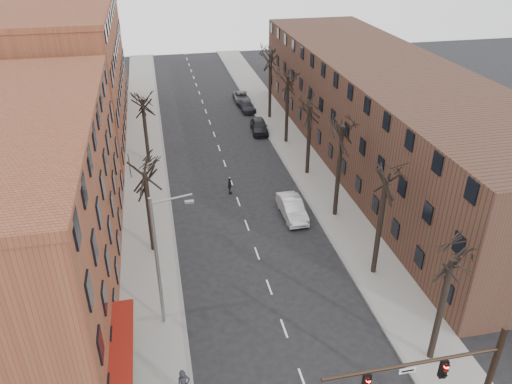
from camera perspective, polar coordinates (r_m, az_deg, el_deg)
sidewalk_left at (r=53.78m, az=-12.57°, el=3.87°), size 4.00×90.00×0.15m
sidewalk_right at (r=55.65m, az=4.11°, el=5.39°), size 4.00×90.00×0.15m
building_left_near at (r=34.57m, az=-26.43°, el=-2.42°), size 12.00×26.00×12.00m
building_left_far at (r=60.70m, az=-21.14°, el=12.51°), size 12.00×28.00×14.00m
building_right at (r=52.28m, az=14.38°, el=8.77°), size 12.00×50.00×10.00m
awning_left at (r=30.04m, az=-14.47°, el=-20.07°), size 1.20×7.00×0.15m
tree_right_a at (r=31.84m, az=19.21°, el=-17.46°), size 5.20×5.20×10.00m
tree_right_b at (r=36.95m, az=13.21°, el=-8.98°), size 5.20×5.20×10.80m
tree_right_c at (r=42.95m, az=8.96°, el=-2.64°), size 5.20×5.20×11.60m
tree_right_d at (r=49.52m, az=5.83°, el=2.09°), size 5.20×5.20×10.00m
tree_right_e at (r=56.46m, az=3.44°, el=5.69°), size 5.20×5.20×10.80m
tree_right_f at (r=63.65m, az=1.57°, el=8.48°), size 5.20×5.20×11.60m
tree_left_a at (r=38.96m, az=-11.58°, el=-6.56°), size 5.20×5.20×9.50m
tree_left_b at (r=52.89m, az=-12.12°, el=3.39°), size 5.20×5.20×9.50m
signal_mast_arm at (r=25.05m, az=22.19°, el=-19.32°), size 8.14×0.30×7.20m
streetlight at (r=29.53m, az=-10.94°, el=-7.38°), size 2.45×0.22×9.03m
silver_sedan at (r=42.02m, az=4.14°, el=-1.85°), size 1.72×4.79×1.57m
parked_car_near at (r=58.90m, az=0.37°, el=7.56°), size 2.19×4.68×1.55m
parked_car_mid at (r=65.98m, az=-1.06°, el=9.81°), size 1.90×4.36×1.25m
parked_car_far at (r=69.51m, az=-1.67°, el=10.79°), size 2.11×4.40×1.21m
pedestrian_crossing at (r=45.39m, az=-3.01°, el=0.71°), size 0.58×1.00×1.60m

